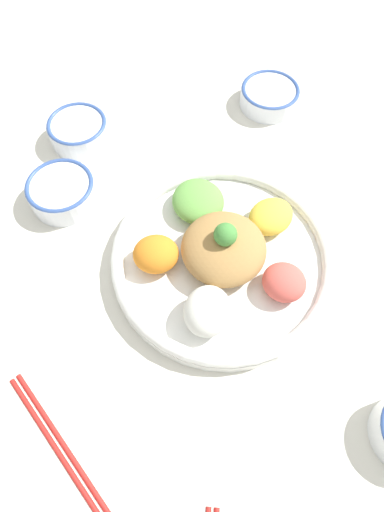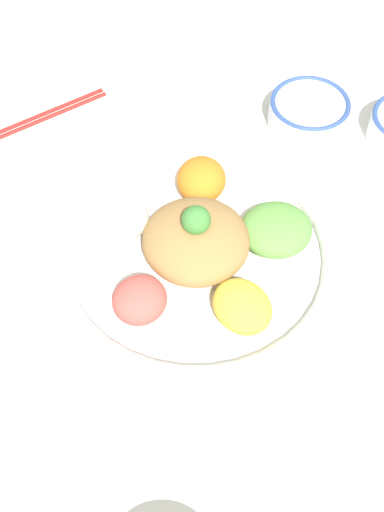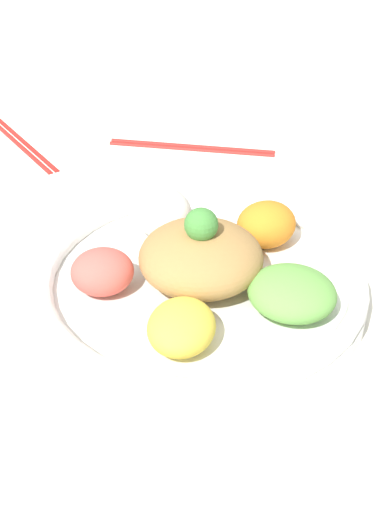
{
  "view_description": "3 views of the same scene",
  "coord_description": "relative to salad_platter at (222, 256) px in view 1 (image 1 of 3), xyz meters",
  "views": [
    {
      "loc": [
        0.29,
        0.1,
        0.6
      ],
      "look_at": [
        0.02,
        -0.06,
        0.02
      ],
      "focal_mm": 30.0,
      "sensor_mm": 36.0,
      "label": 1
    },
    {
      "loc": [
        -0.32,
        0.37,
        0.72
      ],
      "look_at": [
        -0.02,
        0.01,
        0.07
      ],
      "focal_mm": 50.0,
      "sensor_mm": 36.0,
      "label": 2
    },
    {
      "loc": [
        -0.59,
        0.08,
        0.47
      ],
      "look_at": [
        0.02,
        -0.01,
        0.04
      ],
      "focal_mm": 50.0,
      "sensor_mm": 36.0,
      "label": 3
    }
  ],
  "objects": [
    {
      "name": "sauce_bowl_red",
      "position": [
        0.03,
        -0.29,
        -0.0
      ],
      "size": [
        0.11,
        0.11,
        0.04
      ],
      "color": "white",
      "rests_on": "ground_plane"
    },
    {
      "name": "chopsticks_pair_near",
      "position": [
        0.34,
        -0.04,
        -0.02
      ],
      "size": [
        0.09,
        0.24,
        0.01
      ],
      "rotation": [
        0.0,
        0.0,
        4.4
      ],
      "color": "red",
      "rests_on": "ground_plane"
    },
    {
      "name": "rice_bowl_plain",
      "position": [
        -0.36,
        -0.1,
        -0.0
      ],
      "size": [
        0.11,
        0.11,
        0.04
      ],
      "color": "white",
      "rests_on": "ground_plane"
    },
    {
      "name": "salad_platter",
      "position": [
        0.0,
        0.0,
        0.0
      ],
      "size": [
        0.34,
        0.34,
        0.11
      ],
      "color": "white",
      "rests_on": "ground_plane"
    },
    {
      "name": "sauce_bowl_far",
      "position": [
        -0.09,
        -0.35,
        -0.0
      ],
      "size": [
        0.11,
        0.11,
        0.04
      ],
      "color": "white",
      "rests_on": "ground_plane"
    },
    {
      "name": "ground_plane",
      "position": [
        -0.0,
        0.02,
        -0.03
      ],
      "size": [
        2.4,
        2.4,
        0.0
      ],
      "primitive_type": "plane",
      "color": "silver"
    }
  ]
}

